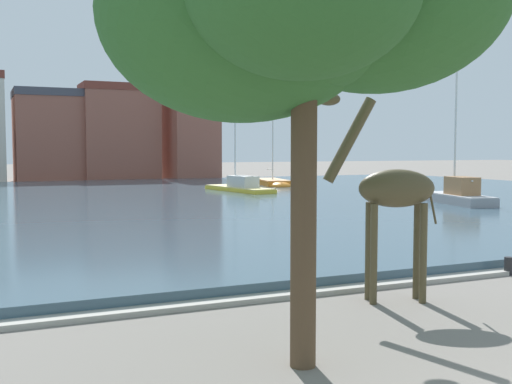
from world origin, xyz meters
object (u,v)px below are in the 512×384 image
sailboat_yellow (236,188)px  mooring_bollard (508,266)px  sailboat_grey (454,198)px  shade_tree (301,4)px  giraffe_statue (390,192)px  sailboat_orange (273,184)px

sailboat_yellow → mooring_bollard: size_ratio=19.21×
sailboat_grey → shade_tree: size_ratio=1.13×
giraffe_statue → sailboat_orange: bearing=68.1°
sailboat_grey → mooring_bollard: bearing=-127.6°
sailboat_yellow → sailboat_grey: (7.66, -15.12, 0.13)m
sailboat_yellow → sailboat_orange: (5.73, 5.35, -0.08)m
giraffe_statue → shade_tree: (-3.79, -2.74, 3.28)m
giraffe_statue → shade_tree: shade_tree is taller
giraffe_statue → mooring_bollard: size_ratio=9.85×
sailboat_orange → mooring_bollard: (-10.06, -36.05, -0.19)m
sailboat_orange → shade_tree: bearing=-115.1°
giraffe_statue → mooring_bollard: 5.48m
giraffe_statue → shade_tree: size_ratio=0.64×
sailboat_yellow → sailboat_orange: sailboat_yellow is taller
giraffe_statue → sailboat_grey: 23.81m
sailboat_yellow → sailboat_grey: bearing=-63.1°
sailboat_grey → sailboat_orange: 20.56m
mooring_bollard → sailboat_yellow: bearing=82.0°
sailboat_orange → shade_tree: (-18.72, -39.93, 5.35)m
sailboat_orange → shade_tree: size_ratio=0.91×
shade_tree → mooring_bollard: shade_tree is taller
sailboat_orange → giraffe_statue: bearing=-111.9°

